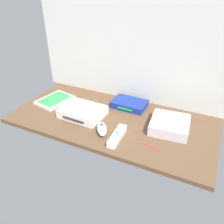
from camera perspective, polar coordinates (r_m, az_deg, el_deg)
The scene contains 10 objects.
ground_plane at distance 115.12cm, azimuth 0.00°, elevation -2.13°, with size 100.00×48.00×2.00cm, color brown.
back_wall at distance 122.63cm, azimuth 5.18°, elevation 16.80°, with size 110.00×1.20×64.00cm, color silver.
game_console at distance 117.03cm, azimuth -7.26°, elevation 0.05°, with size 21.56×17.08×4.40cm.
mini_computer at distance 108.84cm, azimuth 14.08°, elevation -3.08°, with size 18.62×18.62×5.30cm.
game_case at distance 134.09cm, azimuth -13.98°, elevation 2.91°, with size 16.82×21.15×1.56cm.
network_router at distance 124.52cm, azimuth 4.28°, elevation 2.01°, with size 18.22×12.64×3.40cm.
remote_wand at distance 100.62cm, azimuth 1.27°, elevation -5.95°, with size 4.27×14.95×3.40cm.
remote_nunchuk at distance 104.11cm, azimuth -2.54°, elevation -4.17°, with size 9.17×10.77×5.10cm.
remote_classic_pad at distance 114.52cm, azimuth -7.60°, elevation 1.14°, with size 15.70×10.70×2.40cm.
stylus_pen at distance 98.49cm, azimuth 9.70°, elevation -8.28°, with size 0.70×0.70×9.00cm, color red.
Camera 1 is at (41.46, -86.77, 62.28)cm, focal length 36.96 mm.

